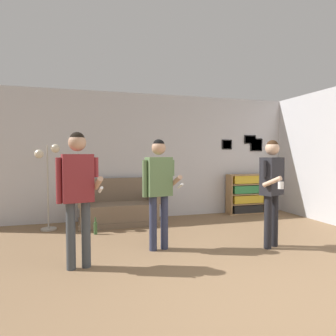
% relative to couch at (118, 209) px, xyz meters
% --- Properties ---
extents(ground_plane, '(20.00, 20.00, 0.00)m').
position_rel_couch_xyz_m(ground_plane, '(0.90, -3.82, -0.29)').
color(ground_plane, '#846647').
extents(wall_back, '(8.66, 0.08, 2.70)m').
position_rel_couch_xyz_m(wall_back, '(0.91, 0.42, 1.06)').
color(wall_back, silver).
rests_on(wall_back, ground_plane).
extents(couch, '(1.55, 0.80, 0.89)m').
position_rel_couch_xyz_m(couch, '(0.00, 0.00, 0.00)').
color(couch, '#7A6651').
rests_on(couch, ground_plane).
extents(bookshelf, '(0.92, 0.30, 0.92)m').
position_rel_couch_xyz_m(bookshelf, '(3.02, 0.20, 0.16)').
color(bookshelf, '#A87F51').
rests_on(bookshelf, ground_plane).
extents(floor_lamp, '(0.44, 0.28, 1.58)m').
position_rel_couch_xyz_m(floor_lamp, '(-1.29, -0.15, 0.80)').
color(floor_lamp, '#ADA89E').
rests_on(floor_lamp, ground_plane).
extents(person_player_foreground_left, '(0.53, 0.43, 1.66)m').
position_rel_couch_xyz_m(person_player_foreground_left, '(-0.75, -2.25, 0.72)').
color(person_player_foreground_left, '#3D4247').
rests_on(person_player_foreground_left, ground_plane).
extents(person_player_foreground_center, '(0.53, 0.42, 1.61)m').
position_rel_couch_xyz_m(person_player_foreground_center, '(0.37, -1.83, 0.69)').
color(person_player_foreground_center, '#2D334C').
rests_on(person_player_foreground_center, ground_plane).
extents(person_watcher_holding_cup, '(0.46, 0.53, 1.60)m').
position_rel_couch_xyz_m(person_watcher_holding_cup, '(2.00, -2.20, 0.68)').
color(person_watcher_holding_cup, black).
rests_on(person_watcher_holding_cup, ground_plane).
extents(bottle_on_floor, '(0.06, 0.06, 0.30)m').
position_rel_couch_xyz_m(bottle_on_floor, '(-0.48, -0.71, -0.18)').
color(bottle_on_floor, '#3D6638').
rests_on(bottle_on_floor, ground_plane).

